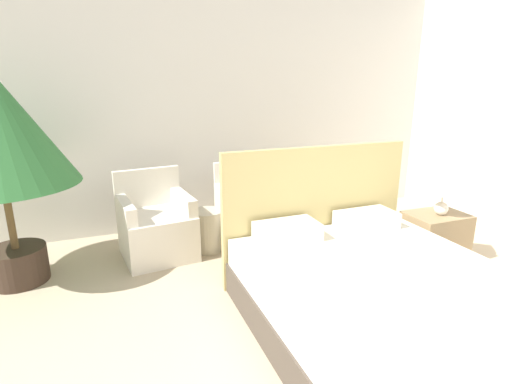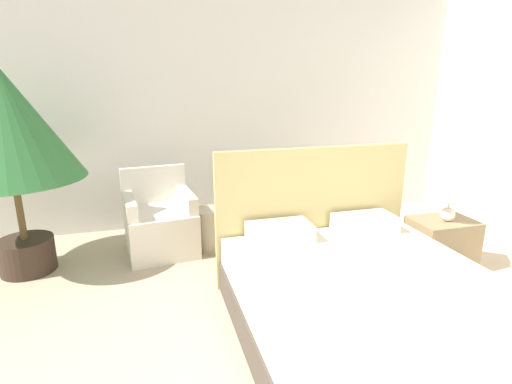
{
  "view_description": "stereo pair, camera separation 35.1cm",
  "coord_description": "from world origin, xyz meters",
  "px_view_note": "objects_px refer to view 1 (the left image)",
  "views": [
    {
      "loc": [
        -1.34,
        -0.68,
        1.73
      ],
      "look_at": [
        -0.04,
        2.72,
        0.7
      ],
      "focal_mm": 28.0,
      "sensor_mm": 36.0,
      "label": 1
    },
    {
      "loc": [
        -1.01,
        -0.79,
        1.73
      ],
      "look_at": [
        -0.04,
        2.72,
        0.7
      ],
      "focal_mm": 28.0,
      "sensor_mm": 36.0,
      "label": 2
    }
  ],
  "objects_px": {
    "nightstand": "(434,238)",
    "table_lamp": "(445,181)",
    "bed": "(386,302)",
    "armchair_near_window_right": "(251,217)",
    "side_table": "(207,230)",
    "armchair_near_window_left": "(157,229)"
  },
  "relations": [
    {
      "from": "nightstand",
      "to": "table_lamp",
      "type": "distance_m",
      "value": 0.58
    },
    {
      "from": "table_lamp",
      "to": "bed",
      "type": "bearing_deg",
      "value": -147.52
    },
    {
      "from": "armchair_near_window_right",
      "to": "side_table",
      "type": "height_order",
      "value": "armchair_near_window_right"
    },
    {
      "from": "side_table",
      "to": "armchair_near_window_right",
      "type": "bearing_deg",
      "value": 4.87
    },
    {
      "from": "nightstand",
      "to": "side_table",
      "type": "bearing_deg",
      "value": 151.39
    },
    {
      "from": "armchair_near_window_right",
      "to": "side_table",
      "type": "relative_size",
      "value": 1.98
    },
    {
      "from": "armchair_near_window_left",
      "to": "side_table",
      "type": "bearing_deg",
      "value": -11.47
    },
    {
      "from": "nightstand",
      "to": "side_table",
      "type": "xyz_separation_m",
      "value": [
        -1.98,
        1.08,
        -0.03
      ]
    },
    {
      "from": "armchair_near_window_right",
      "to": "nightstand",
      "type": "height_order",
      "value": "armchair_near_window_right"
    },
    {
      "from": "armchair_near_window_left",
      "to": "armchair_near_window_right",
      "type": "relative_size",
      "value": 1.0
    },
    {
      "from": "armchair_near_window_left",
      "to": "bed",
      "type": "bearing_deg",
      "value": -62.8
    },
    {
      "from": "bed",
      "to": "table_lamp",
      "type": "bearing_deg",
      "value": 32.48
    },
    {
      "from": "side_table",
      "to": "nightstand",
      "type": "bearing_deg",
      "value": -28.61
    },
    {
      "from": "bed",
      "to": "table_lamp",
      "type": "relative_size",
      "value": 4.62
    },
    {
      "from": "bed",
      "to": "armchair_near_window_right",
      "type": "xyz_separation_m",
      "value": [
        -0.28,
        1.92,
        0.01
      ]
    },
    {
      "from": "bed",
      "to": "side_table",
      "type": "bearing_deg",
      "value": 112.64
    },
    {
      "from": "bed",
      "to": "armchair_near_window_left",
      "type": "height_order",
      "value": "bed"
    },
    {
      "from": "armchair_near_window_right",
      "to": "bed",
      "type": "bearing_deg",
      "value": -77.87
    },
    {
      "from": "armchair_near_window_right",
      "to": "table_lamp",
      "type": "distance_m",
      "value": 1.96
    },
    {
      "from": "bed",
      "to": "nightstand",
      "type": "relative_size",
      "value": 3.99
    },
    {
      "from": "table_lamp",
      "to": "nightstand",
      "type": "bearing_deg",
      "value": 103.44
    },
    {
      "from": "bed",
      "to": "armchair_near_window_left",
      "type": "distance_m",
      "value": 2.31
    }
  ]
}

